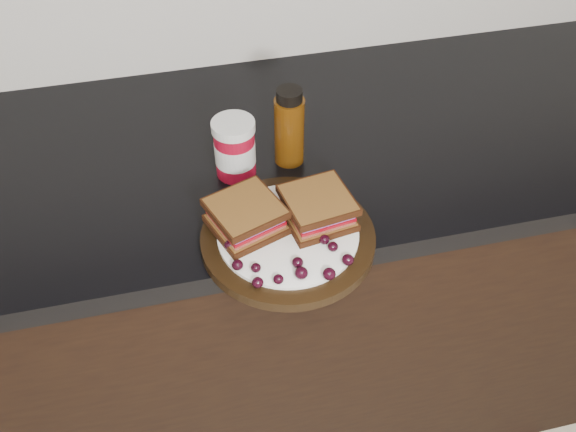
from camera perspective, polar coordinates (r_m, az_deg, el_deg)
name	(u,v)px	position (r m, az deg, el deg)	size (l,w,h in m)	color
base_cabinets	(185,314)	(1.55, -9.13, -8.64)	(3.96, 0.58, 0.86)	black
countertop	(158,169)	(1.22, -11.50, 4.09)	(3.98, 0.60, 0.04)	black
plate	(288,239)	(1.03, 0.00, -2.02)	(0.28, 0.28, 0.02)	black
sandwich_left	(246,216)	(1.01, -3.78, -0.04)	(0.10, 0.10, 0.05)	brown
sandwich_right	(318,208)	(1.02, 2.65, 0.72)	(0.10, 0.10, 0.05)	brown
grape_0	(238,265)	(0.96, -4.51, -4.36)	(0.02, 0.02, 0.02)	black
grape_1	(256,268)	(0.96, -2.87, -4.62)	(0.02, 0.02, 0.01)	black
grape_2	(258,282)	(0.94, -2.71, -5.92)	(0.02, 0.02, 0.02)	black
grape_3	(278,279)	(0.94, -0.86, -5.64)	(0.02, 0.02, 0.01)	black
grape_4	(301,273)	(0.95, 1.19, -5.09)	(0.02, 0.02, 0.02)	black
grape_5	(298,262)	(0.96, 0.86, -4.15)	(0.02, 0.02, 0.02)	black
grape_6	(329,274)	(0.95, 3.68, -5.16)	(0.02, 0.02, 0.02)	black
grape_7	(348,260)	(0.97, 5.34, -3.90)	(0.02, 0.02, 0.02)	black
grape_8	(333,247)	(0.99, 4.02, -2.74)	(0.02, 0.02, 0.02)	black
grape_9	(324,240)	(1.00, 3.26, -2.10)	(0.02, 0.02, 0.02)	black
grape_10	(338,216)	(1.03, 4.50, 0.01)	(0.02, 0.02, 0.02)	black
grape_11	(330,213)	(1.04, 3.78, 0.23)	(0.02, 0.02, 0.02)	black
grape_12	(325,208)	(1.05, 3.27, 0.76)	(0.02, 0.02, 0.01)	black
grape_13	(253,211)	(1.04, -3.12, 0.45)	(0.02, 0.02, 0.01)	black
grape_14	(237,221)	(1.03, -4.52, -0.48)	(0.02, 0.02, 0.01)	black
grape_15	(251,226)	(1.02, -3.35, -0.89)	(0.02, 0.02, 0.02)	black
grape_16	(230,245)	(0.99, -5.20, -2.59)	(0.02, 0.02, 0.02)	black
grape_17	(252,216)	(1.03, -3.26, -0.01)	(0.02, 0.02, 0.02)	black
grape_18	(238,224)	(1.02, -4.49, -0.75)	(0.02, 0.02, 0.02)	black
grape_19	(233,235)	(1.01, -4.94, -1.66)	(0.02, 0.02, 0.02)	black
condiment_jar	(235,148)	(1.13, -4.76, 6.03)	(0.08, 0.08, 0.11)	maroon
oil_bottle	(289,126)	(1.14, 0.12, 7.97)	(0.05, 0.05, 0.15)	#492607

